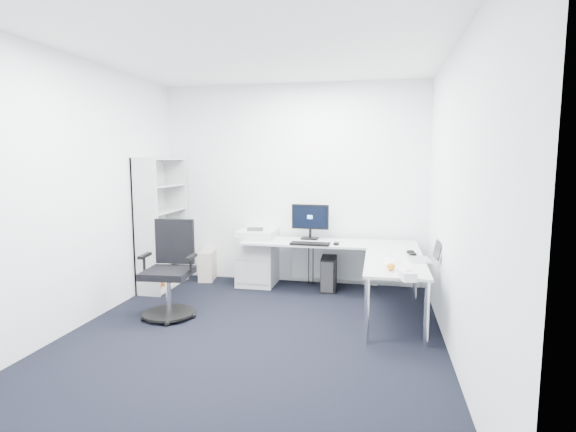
% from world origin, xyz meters
% --- Properties ---
extents(ground, '(4.20, 4.20, 0.00)m').
position_xyz_m(ground, '(0.00, 0.00, 0.00)').
color(ground, black).
extents(ceiling, '(4.20, 4.20, 0.00)m').
position_xyz_m(ceiling, '(0.00, 0.00, 2.70)').
color(ceiling, white).
extents(wall_back, '(3.60, 0.02, 2.70)m').
position_xyz_m(wall_back, '(0.00, 2.10, 1.35)').
color(wall_back, white).
rests_on(wall_back, ground).
extents(wall_front, '(3.60, 0.02, 2.70)m').
position_xyz_m(wall_front, '(0.00, -2.10, 1.35)').
color(wall_front, white).
rests_on(wall_front, ground).
extents(wall_left, '(0.02, 4.20, 2.70)m').
position_xyz_m(wall_left, '(-1.80, 0.00, 1.35)').
color(wall_left, white).
rests_on(wall_left, ground).
extents(wall_right, '(0.02, 4.20, 2.70)m').
position_xyz_m(wall_right, '(1.80, 0.00, 1.35)').
color(wall_right, white).
rests_on(wall_right, ground).
extents(l_desk, '(2.21, 1.24, 0.64)m').
position_xyz_m(l_desk, '(0.55, 1.40, 0.32)').
color(l_desk, silver).
rests_on(l_desk, ground).
extents(drawer_pedestal, '(0.49, 0.61, 0.75)m').
position_xyz_m(drawer_pedestal, '(-0.43, 1.88, 0.38)').
color(drawer_pedestal, silver).
rests_on(drawer_pedestal, ground).
extents(bookshelf, '(0.33, 0.86, 1.71)m').
position_xyz_m(bookshelf, '(-1.62, 1.45, 0.86)').
color(bookshelf, '#B5B8B7').
rests_on(bookshelf, ground).
extents(task_chair, '(0.62, 0.62, 1.04)m').
position_xyz_m(task_chair, '(-1.03, 0.39, 0.52)').
color(task_chair, black).
rests_on(task_chair, ground).
extents(black_pc_tower, '(0.22, 0.45, 0.43)m').
position_xyz_m(black_pc_tower, '(0.55, 1.78, 0.22)').
color(black_pc_tower, black).
rests_on(black_pc_tower, ground).
extents(beige_pc_tower, '(0.26, 0.46, 0.41)m').
position_xyz_m(beige_pc_tower, '(-1.19, 1.95, 0.21)').
color(beige_pc_tower, '#BBAF9F').
rests_on(beige_pc_tower, ground).
extents(power_strip, '(0.38, 0.13, 0.04)m').
position_xyz_m(power_strip, '(0.99, 2.12, 0.02)').
color(power_strip, white).
rests_on(power_strip, ground).
extents(monitor, '(0.50, 0.19, 0.48)m').
position_xyz_m(monitor, '(0.28, 1.86, 0.88)').
color(monitor, black).
rests_on(monitor, l_desk).
extents(black_keyboard, '(0.49, 0.18, 0.02)m').
position_xyz_m(black_keyboard, '(0.34, 1.48, 0.66)').
color(black_keyboard, black).
rests_on(black_keyboard, l_desk).
extents(mouse, '(0.07, 0.10, 0.03)m').
position_xyz_m(mouse, '(0.66, 1.52, 0.66)').
color(mouse, black).
rests_on(mouse, l_desk).
extents(desk_phone, '(0.25, 0.25, 0.15)m').
position_xyz_m(desk_phone, '(-0.44, 1.78, 0.72)').
color(desk_phone, '#28282A').
rests_on(desk_phone, l_desk).
extents(laptop, '(0.34, 0.33, 0.22)m').
position_xyz_m(laptop, '(1.59, 0.85, 0.75)').
color(laptop, silver).
rests_on(laptop, l_desk).
extents(white_keyboard, '(0.12, 0.38, 0.01)m').
position_xyz_m(white_keyboard, '(1.29, 0.68, 0.65)').
color(white_keyboard, white).
rests_on(white_keyboard, l_desk).
extents(headphones, '(0.15, 0.21, 0.05)m').
position_xyz_m(headphones, '(1.54, 1.13, 0.67)').
color(headphones, black).
rests_on(headphones, l_desk).
extents(orange_fruit, '(0.08, 0.08, 0.08)m').
position_xyz_m(orange_fruit, '(1.29, 0.34, 0.68)').
color(orange_fruit, orange).
rests_on(orange_fruit, l_desk).
extents(tissue_box, '(0.17, 0.25, 0.08)m').
position_xyz_m(tissue_box, '(1.42, 0.05, 0.68)').
color(tissue_box, white).
rests_on(tissue_box, l_desk).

